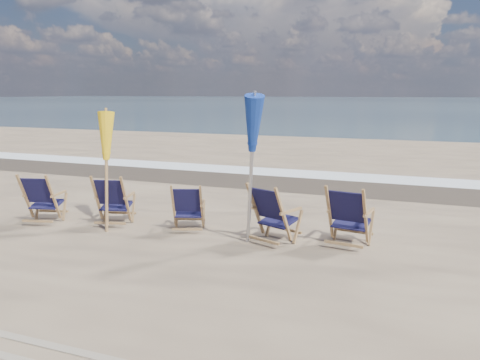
{
  "coord_description": "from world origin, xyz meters",
  "views": [
    {
      "loc": [
        2.9,
        -5.46,
        2.44
      ],
      "look_at": [
        0.0,
        2.2,
        0.9
      ],
      "focal_mm": 35.0,
      "sensor_mm": 36.0,
      "label": 1
    }
  ],
  "objects_px": {
    "umbrella_blue": "(251,127)",
    "beach_chair_3": "(283,217)",
    "beach_chair_1": "(126,201)",
    "beach_chair_2": "(202,208)",
    "beach_chair_0": "(53,199)",
    "umbrella_yellow": "(105,142)",
    "beach_chair_4": "(365,219)"
  },
  "relations": [
    {
      "from": "beach_chair_4",
      "to": "umbrella_blue",
      "type": "xyz_separation_m",
      "value": [
        -1.71,
        -0.47,
        1.4
      ]
    },
    {
      "from": "beach_chair_0",
      "to": "umbrella_blue",
      "type": "relative_size",
      "value": 0.4
    },
    {
      "from": "beach_chair_1",
      "to": "beach_chair_3",
      "type": "distance_m",
      "value": 3.01
    },
    {
      "from": "beach_chair_2",
      "to": "beach_chair_3",
      "type": "bearing_deg",
      "value": 149.37
    },
    {
      "from": "beach_chair_0",
      "to": "beach_chair_2",
      "type": "bearing_deg",
      "value": 177.3
    },
    {
      "from": "beach_chair_0",
      "to": "umbrella_blue",
      "type": "height_order",
      "value": "umbrella_blue"
    },
    {
      "from": "beach_chair_0",
      "to": "beach_chair_2",
      "type": "distance_m",
      "value": 2.82
    },
    {
      "from": "beach_chair_0",
      "to": "beach_chair_1",
      "type": "relative_size",
      "value": 1.01
    },
    {
      "from": "beach_chair_4",
      "to": "umbrella_blue",
      "type": "bearing_deg",
      "value": 24.12
    },
    {
      "from": "umbrella_blue",
      "to": "beach_chair_3",
      "type": "bearing_deg",
      "value": 17.55
    },
    {
      "from": "beach_chair_2",
      "to": "umbrella_yellow",
      "type": "distance_m",
      "value": 2.06
    },
    {
      "from": "beach_chair_4",
      "to": "umbrella_yellow",
      "type": "xyz_separation_m",
      "value": [
        -4.45,
        -0.4,
        1.07
      ]
    },
    {
      "from": "beach_chair_1",
      "to": "beach_chair_4",
      "type": "height_order",
      "value": "beach_chair_4"
    },
    {
      "from": "beach_chair_2",
      "to": "umbrella_yellow",
      "type": "bearing_deg",
      "value": -5.48
    },
    {
      "from": "umbrella_yellow",
      "to": "umbrella_blue",
      "type": "distance_m",
      "value": 2.77
    },
    {
      "from": "beach_chair_0",
      "to": "beach_chair_2",
      "type": "height_order",
      "value": "beach_chair_0"
    },
    {
      "from": "beach_chair_0",
      "to": "beach_chair_3",
      "type": "height_order",
      "value": "beach_chair_3"
    },
    {
      "from": "beach_chair_3",
      "to": "umbrella_yellow",
      "type": "height_order",
      "value": "umbrella_yellow"
    },
    {
      "from": "beach_chair_0",
      "to": "umbrella_blue",
      "type": "bearing_deg",
      "value": 167.18
    },
    {
      "from": "beach_chair_2",
      "to": "beach_chair_4",
      "type": "bearing_deg",
      "value": 160.91
    },
    {
      "from": "beach_chair_3",
      "to": "umbrella_yellow",
      "type": "relative_size",
      "value": 0.49
    },
    {
      "from": "umbrella_yellow",
      "to": "beach_chair_3",
      "type": "bearing_deg",
      "value": 1.42
    },
    {
      "from": "beach_chair_2",
      "to": "umbrella_blue",
      "type": "distance_m",
      "value": 1.89
    },
    {
      "from": "beach_chair_3",
      "to": "beach_chair_2",
      "type": "bearing_deg",
      "value": 9.6
    },
    {
      "from": "beach_chair_1",
      "to": "umbrella_yellow",
      "type": "distance_m",
      "value": 1.14
    },
    {
      "from": "beach_chair_4",
      "to": "umbrella_blue",
      "type": "height_order",
      "value": "umbrella_blue"
    },
    {
      "from": "beach_chair_1",
      "to": "umbrella_blue",
      "type": "xyz_separation_m",
      "value": [
        2.52,
        -0.3,
        1.43
      ]
    },
    {
      "from": "beach_chair_1",
      "to": "beach_chair_4",
      "type": "distance_m",
      "value": 4.23
    },
    {
      "from": "beach_chair_0",
      "to": "umbrella_blue",
      "type": "xyz_separation_m",
      "value": [
        3.84,
        0.07,
        1.43
      ]
    },
    {
      "from": "beach_chair_1",
      "to": "beach_chair_2",
      "type": "distance_m",
      "value": 1.45
    },
    {
      "from": "beach_chair_0",
      "to": "beach_chair_1",
      "type": "xyz_separation_m",
      "value": [
        1.32,
        0.37,
        -0.0
      ]
    },
    {
      "from": "beach_chair_0",
      "to": "beach_chair_4",
      "type": "distance_m",
      "value": 5.58
    }
  ]
}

